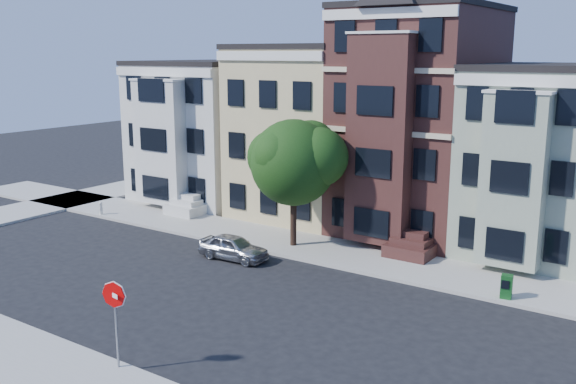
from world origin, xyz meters
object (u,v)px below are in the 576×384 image
Objects in this scene: street_tree at (293,168)px; stop_sign at (116,319)px; parked_car at (233,247)px; newspaper_box at (506,287)px; fire_hydrant at (101,209)px.

stop_sign is (2.75, -13.97, -2.39)m from street_tree.
street_tree is at bearing -25.62° from parked_car.
stop_sign reaches higher than newspaper_box.
parked_car is at bearing -179.73° from newspaper_box.
parked_car is at bearing 120.90° from stop_sign.
parked_car is at bearing -8.84° from fire_hydrant.
stop_sign is at bearing -78.86° from street_tree.
street_tree reaches higher than parked_car.
parked_car is (-1.34, -3.22, -3.54)m from street_tree.
street_tree is 4.96m from parked_car.
parked_car is 3.66× the size of newspaper_box.
newspaper_box is at bearing 66.69° from stop_sign.
newspaper_box reaches higher than fire_hydrant.
fire_hydrant is at bearing 151.83° from stop_sign.
street_tree is at bearing 5.89° from fire_hydrant.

